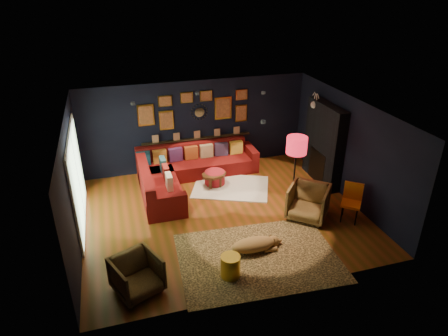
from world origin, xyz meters
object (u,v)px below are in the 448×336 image
object	(u,v)px
sectional	(183,173)
armchair_right	(308,201)
orange_chair	(352,199)
floor_lamp	(297,148)
pouf	(215,177)
armchair_left	(137,273)
dog	(254,242)
gold_stool	(230,267)
coffee_table	(214,176)

from	to	relation	value
sectional	armchair_right	bearing A→B (deg)	-45.50
armchair_right	sectional	bearing A→B (deg)	175.08
orange_chair	floor_lamp	size ratio (longest dim) A/B	0.50
pouf	armchair_right	bearing A→B (deg)	-53.07
armchair_left	armchair_right	world-z (taller)	armchair_right
sectional	floor_lamp	size ratio (longest dim) A/B	1.89
sectional	dog	bearing A→B (deg)	-76.59
orange_chair	dog	distance (m)	2.68
pouf	floor_lamp	world-z (taller)	floor_lamp
dog	gold_stool	bearing A→B (deg)	-139.51
dog	coffee_table	bearing A→B (deg)	90.43
gold_stool	floor_lamp	bearing A→B (deg)	42.73
coffee_table	orange_chair	world-z (taller)	orange_chair
sectional	armchair_left	world-z (taller)	sectional
armchair_left	dog	bearing A→B (deg)	-12.00
armchair_left	orange_chair	size ratio (longest dim) A/B	0.88
sectional	floor_lamp	distance (m)	3.27
sectional	armchair_left	xyz separation A→B (m)	(-1.62, -3.86, 0.08)
sectional	armchair_left	size ratio (longest dim) A/B	4.24
armchair_left	orange_chair	bearing A→B (deg)	-12.09
coffee_table	gold_stool	xyz separation A→B (m)	(-0.65, -3.56, -0.08)
floor_lamp	dog	size ratio (longest dim) A/B	1.40
pouf	armchair_right	size ratio (longest dim) A/B	0.61
pouf	armchair_left	xyz separation A→B (m)	(-2.43, -3.55, 0.19)
floor_lamp	pouf	bearing A→B (deg)	135.72
gold_stool	floor_lamp	distance (m)	3.37
armchair_left	orange_chair	xyz separation A→B (m)	(5.03, 1.00, 0.14)
armchair_left	dog	distance (m)	2.48
sectional	dog	distance (m)	3.47
armchair_right	orange_chair	size ratio (longest dim) A/B	0.99
gold_stool	dog	world-z (taller)	gold_stool
gold_stool	coffee_table	bearing A→B (deg)	79.69
armchair_right	floor_lamp	distance (m)	1.27
gold_stool	pouf	bearing A→B (deg)	79.19
armchair_right	floor_lamp	bearing A→B (deg)	136.88
armchair_left	gold_stool	world-z (taller)	armchair_left
gold_stool	dog	bearing A→B (deg)	40.89
sectional	pouf	bearing A→B (deg)	-20.75
floor_lamp	dog	bearing A→B (deg)	-136.51
coffee_table	floor_lamp	bearing A→B (deg)	-41.34
floor_lamp	sectional	bearing A→B (deg)	142.29
pouf	orange_chair	size ratio (longest dim) A/B	0.60
armchair_right	orange_chair	distance (m)	1.00
armchair_left	gold_stool	distance (m)	1.74
armchair_right	dog	xyz separation A→B (m)	(-1.67, -0.86, -0.23)
armchair_left	floor_lamp	distance (m)	4.63
coffee_table	armchair_right	bearing A→B (deg)	-50.84
pouf	gold_stool	distance (m)	3.73
armchair_right	floor_lamp	world-z (taller)	floor_lamp
gold_stool	armchair_left	bearing A→B (deg)	176.21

